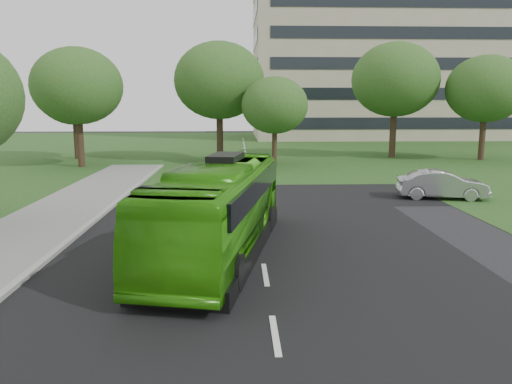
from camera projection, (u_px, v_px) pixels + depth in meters
ground at (262, 255)px, 17.01m from camera, size 160.00×160.00×0.00m
street_surfaces at (243, 169)px, 39.38m from camera, size 120.00×120.00×0.15m
office_building at (385, 55)px, 76.61m from camera, size 40.10×20.10×25.00m
tree_park_a at (77, 86)px, 39.84m from camera, size 7.22×7.22×9.59m
tree_park_b at (219, 81)px, 44.54m from camera, size 8.09×8.09×10.61m
tree_park_c at (275, 105)px, 41.21m from camera, size 5.53×5.53×7.35m
tree_park_d at (395, 80)px, 47.17m from camera, size 8.22×8.22×10.88m
tree_park_e at (486, 89)px, 45.12m from camera, size 7.11×7.11×9.48m
tree_park_f at (74, 95)px, 46.06m from camera, size 6.55×6.55×8.75m
bus at (219, 209)px, 17.00m from camera, size 4.72×11.44×3.10m
sedan at (442, 185)px, 27.08m from camera, size 4.93×2.46×1.55m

